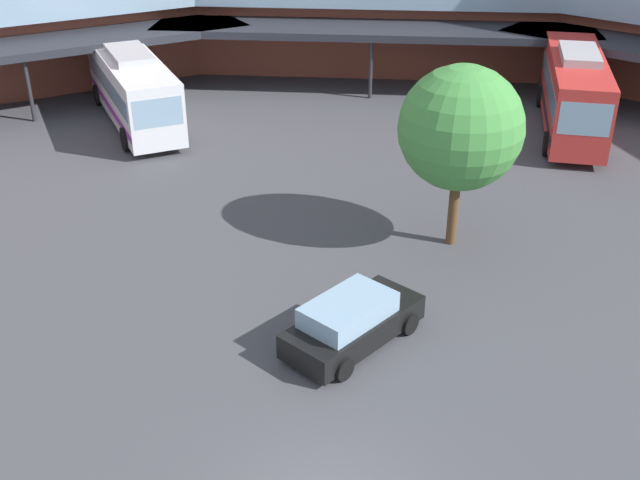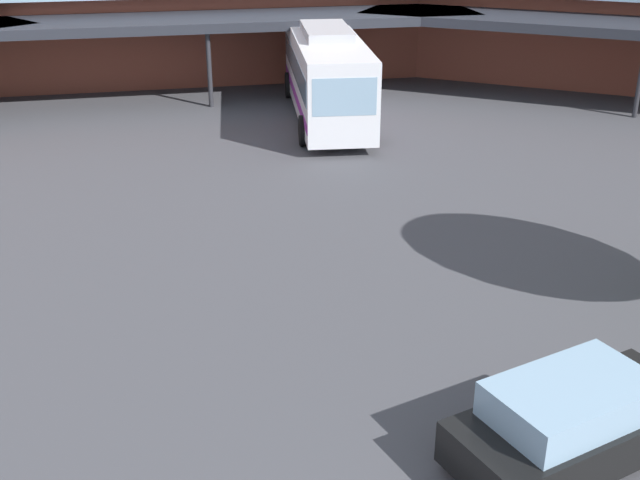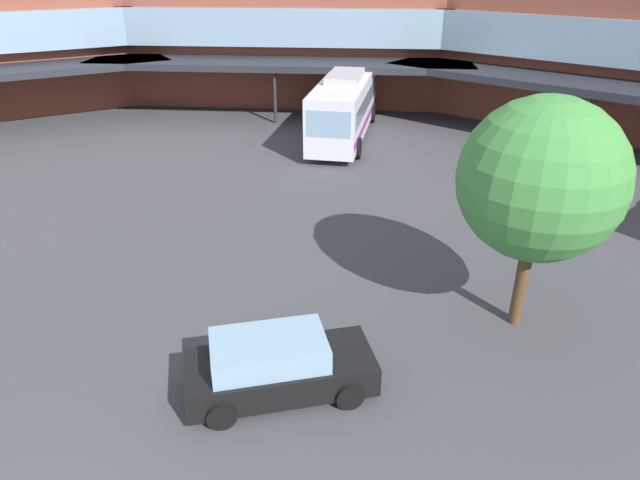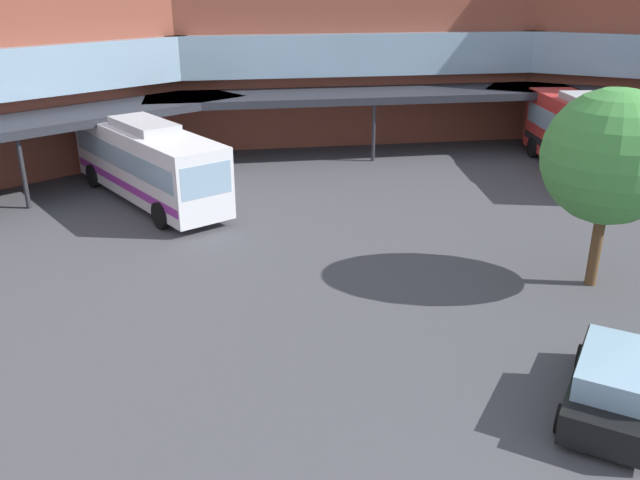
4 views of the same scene
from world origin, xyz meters
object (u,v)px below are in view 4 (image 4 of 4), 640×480
Objects in this scene: bus_2 at (585,136)px; parked_car at (615,383)px; bus_3 at (147,161)px; plaza_tree at (611,157)px.

bus_2 is 20.80m from parked_car.
bus_3 reaches higher than parked_car.
bus_3 is at bearing -81.39° from bus_2.
parked_car is 7.98m from plaza_tree.
parked_car is at bearing -134.04° from plaza_tree.
bus_3 is 21.25m from parked_car.
bus_2 reaches higher than bus_3.
bus_2 is at bearing 10.33° from parked_car.
parked_car is (5.87, -20.39, -1.10)m from bus_3.
plaza_tree is (4.96, 5.13, 3.56)m from parked_car.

